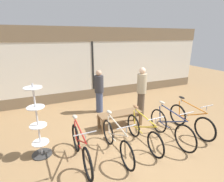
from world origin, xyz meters
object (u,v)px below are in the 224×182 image
object	(u,v)px
accessory_rack	(38,128)
customer_near_rack	(99,91)
bicycle_left	(116,141)
bicycle_far_right	(190,120)
bicycle_right	(170,127)
customer_by_window	(141,91)
display_bench	(120,115)
bicycle_far_left	(81,148)
bicycle_center	(143,132)

from	to	relation	value
accessory_rack	customer_near_rack	world-z (taller)	accessory_rack
bicycle_left	bicycle_far_right	size ratio (longest dim) A/B	1.00
bicycle_right	customer_by_window	distance (m)	1.84
display_bench	customer_near_rack	size ratio (longest dim) A/B	0.86
bicycle_far_left	customer_by_window	bearing A→B (deg)	31.08
bicycle_far_left	bicycle_far_right	size ratio (longest dim) A/B	1.01
bicycle_right	customer_near_rack	size ratio (longest dim) A/B	1.09
bicycle_left	bicycle_right	size ratio (longest dim) A/B	0.97
bicycle_left	accessory_rack	world-z (taller)	accessory_rack
customer_near_rack	display_bench	bearing A→B (deg)	-81.98
bicycle_far_left	bicycle_left	size ratio (longest dim) A/B	1.01
display_bench	customer_near_rack	world-z (taller)	customer_near_rack
accessory_rack	customer_by_window	xyz separation A→B (m)	(3.50, 0.95, 0.19)
display_bench	customer_by_window	xyz separation A→B (m)	(1.09, 0.48, 0.55)
bicycle_right	display_bench	bearing A→B (deg)	125.76
bicycle_center	bicycle_right	distance (m)	0.82
bicycle_far_left	bicycle_right	distance (m)	2.50
accessory_rack	bicycle_far_left	bearing A→B (deg)	-38.53
bicycle_far_left	accessory_rack	bearing A→B (deg)	141.47
bicycle_right	accessory_rack	bearing A→B (deg)	166.51
customer_by_window	bicycle_far_right	bearing A→B (deg)	-66.88
bicycle_left	bicycle_right	xyz separation A→B (m)	(1.63, -0.07, 0.02)
bicycle_far_right	customer_by_window	bearing A→B (deg)	113.12
customer_near_rack	bicycle_center	bearing A→B (deg)	-83.21
bicycle_left	bicycle_right	distance (m)	1.63
bicycle_left	display_bench	bearing A→B (deg)	59.29
display_bench	bicycle_far_left	bearing A→B (deg)	-144.39
bicycle_right	display_bench	world-z (taller)	bicycle_right
bicycle_center	display_bench	world-z (taller)	bicycle_center
customer_by_window	bicycle_left	bearing A→B (deg)	-137.02
customer_near_rack	bicycle_far_right	bearing A→B (deg)	-52.08
bicycle_far_left	customer_near_rack	world-z (taller)	customer_near_rack
bicycle_right	bicycle_center	bearing A→B (deg)	171.28
bicycle_far_left	bicycle_center	distance (m)	1.69
bicycle_center	bicycle_far_right	distance (m)	1.68
customer_by_window	display_bench	bearing A→B (deg)	-156.36
bicycle_right	customer_near_rack	world-z (taller)	customer_near_rack
bicycle_far_left	bicycle_left	xyz separation A→B (m)	(0.87, -0.07, -0.00)
bicycle_far_left	bicycle_left	bearing A→B (deg)	-4.78
bicycle_far_left	customer_by_window	xyz separation A→B (m)	(2.67, 1.61, 0.56)
customer_near_rack	customer_by_window	distance (m)	1.58
bicycle_center	accessory_rack	distance (m)	2.63
bicycle_left	display_bench	distance (m)	1.40
accessory_rack	bicycle_center	bearing A→B (deg)	-14.99
display_bench	accessory_rack	bearing A→B (deg)	-168.88
bicycle_right	customer_near_rack	xyz separation A→B (m)	(-1.11, 2.66, 0.45)
accessory_rack	customer_by_window	world-z (taller)	accessory_rack
accessory_rack	display_bench	xyz separation A→B (m)	(2.41, 0.47, -0.35)
accessory_rack	display_bench	bearing A→B (deg)	11.12
customer_near_rack	customer_by_window	size ratio (longest dim) A/B	0.92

